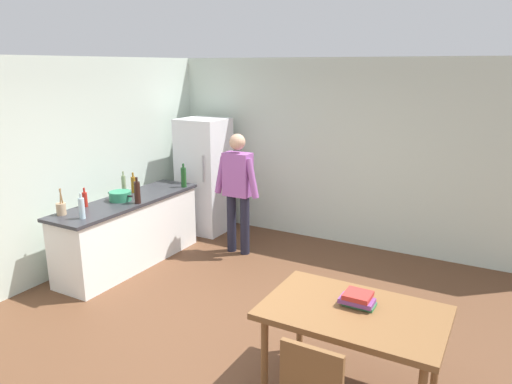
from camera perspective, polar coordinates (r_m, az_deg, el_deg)
ground_plane at (r=5.01m, az=-3.78°, el=-16.22°), size 14.00×14.00×0.00m
wall_back at (r=7.10m, az=9.24°, el=4.73°), size 6.40×0.12×2.70m
wall_left at (r=6.35m, az=-23.15°, el=2.50°), size 0.12×5.60×2.70m
kitchen_counter at (r=6.54m, az=-14.94°, el=-4.65°), size 0.64×2.20×0.90m
refrigerator at (r=7.53m, az=-6.23°, el=1.93°), size 0.70×0.67×1.80m
person at (r=6.56m, az=-2.22°, el=0.74°), size 0.70×0.22×1.70m
dining_table at (r=3.92m, az=11.60°, el=-14.67°), size 1.40×0.90×0.75m
cooking_pot at (r=6.36m, az=-15.99°, el=-0.46°), size 0.40×0.28×0.12m
utensil_jar at (r=5.98m, az=-22.35°, el=-1.83°), size 0.11×0.11×0.32m
bottle_water_clear at (r=5.73m, az=-20.19°, el=-1.81°), size 0.07×0.07×0.30m
bottle_oil_amber at (r=6.69m, az=-14.50°, el=0.90°), size 0.06×0.06×0.28m
bottle_sauce_red at (r=6.21m, az=-19.85°, el=-0.82°), size 0.06×0.06×0.24m
bottle_vinegar_tall at (r=6.62m, az=-15.59°, el=0.84°), size 0.06×0.06×0.32m
bottle_wine_dark at (r=6.15m, az=-14.06°, el=-0.02°), size 0.08×0.08×0.34m
bottle_wine_green at (r=6.85m, az=-8.68°, el=1.79°), size 0.08×0.08×0.34m
book_stack at (r=3.93m, az=12.13°, el=-12.49°), size 0.27×0.20×0.10m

